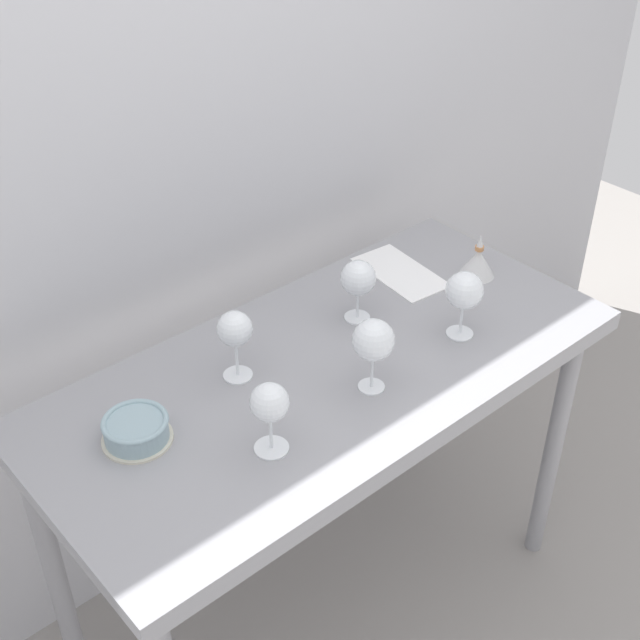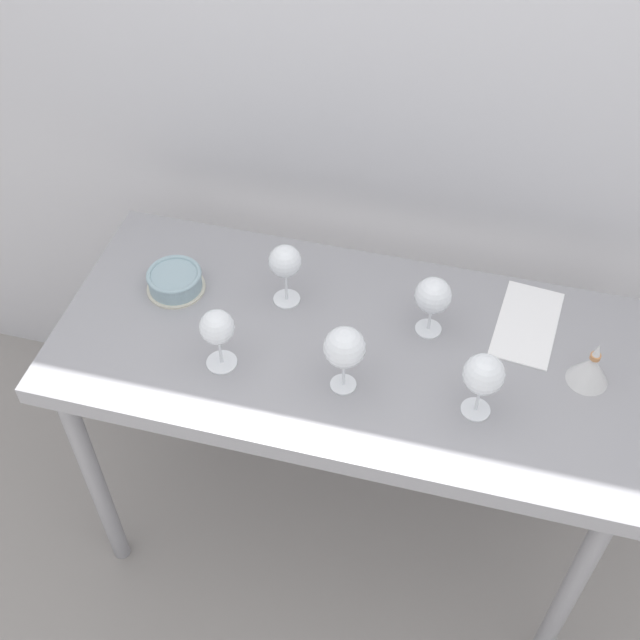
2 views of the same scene
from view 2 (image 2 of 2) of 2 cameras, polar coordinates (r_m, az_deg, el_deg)
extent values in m
plane|color=gray|center=(2.69, 1.44, -14.20)|extent=(6.00, 6.00, 0.00)
cube|color=silver|center=(2.06, 5.45, 16.03)|extent=(3.80, 0.04, 2.60)
cube|color=gray|center=(1.96, 1.92, -1.89)|extent=(1.40, 0.64, 0.04)
cube|color=gray|center=(1.77, -0.52, -9.75)|extent=(1.40, 0.01, 0.05)
cylinder|color=gray|center=(2.35, -15.53, -10.69)|extent=(0.05, 0.05, 0.86)
cylinder|color=gray|center=(2.21, 17.13, -17.71)|extent=(0.05, 0.05, 0.86)
cylinder|color=gray|center=(2.62, -10.78, -1.44)|extent=(0.05, 0.05, 0.86)
cylinder|color=gray|center=(2.49, 17.69, -6.96)|extent=(0.05, 0.05, 0.86)
cylinder|color=white|center=(1.85, 10.85, -6.19)|extent=(0.07, 0.07, 0.00)
cylinder|color=white|center=(1.81, 11.04, -5.36)|extent=(0.01, 0.01, 0.08)
sphere|color=white|center=(1.75, 11.42, -3.76)|extent=(0.09, 0.09, 0.09)
cylinder|color=maroon|center=(1.76, 11.34, -4.08)|extent=(0.06, 0.06, 0.02)
cylinder|color=white|center=(1.91, -6.90, -2.96)|extent=(0.07, 0.07, 0.00)
cylinder|color=white|center=(1.88, -7.03, -2.08)|extent=(0.01, 0.01, 0.09)
sphere|color=white|center=(1.82, -7.25, -0.49)|extent=(0.08, 0.08, 0.08)
cylinder|color=maroon|center=(1.83, -7.21, -0.78)|extent=(0.06, 0.06, 0.02)
cylinder|color=white|center=(1.86, 1.64, -4.54)|extent=(0.06, 0.06, 0.00)
cylinder|color=white|center=(1.82, 1.67, -3.65)|extent=(0.01, 0.01, 0.09)
sphere|color=white|center=(1.76, 1.73, -1.93)|extent=(0.09, 0.09, 0.09)
cylinder|color=maroon|center=(1.77, 1.72, -2.28)|extent=(0.07, 0.07, 0.02)
cylinder|color=white|center=(2.04, -2.35, 1.49)|extent=(0.07, 0.07, 0.00)
cylinder|color=white|center=(2.00, -2.39, 2.46)|extent=(0.01, 0.01, 0.09)
sphere|color=white|center=(1.95, -2.47, 4.16)|extent=(0.08, 0.08, 0.08)
cylinder|color=maroon|center=(1.96, -2.45, 3.86)|extent=(0.06, 0.06, 0.03)
cylinder|color=white|center=(1.99, 7.60, -0.62)|extent=(0.06, 0.06, 0.00)
cylinder|color=white|center=(1.96, 7.72, 0.18)|extent=(0.01, 0.01, 0.08)
sphere|color=white|center=(1.90, 7.94, 1.73)|extent=(0.09, 0.09, 0.09)
cylinder|color=#5A1626|center=(1.91, 7.90, 1.41)|extent=(0.06, 0.06, 0.03)
cube|color=white|center=(2.04, 14.33, -0.25)|extent=(0.17, 0.28, 0.00)
cylinder|color=beige|center=(2.10, -10.05, 2.26)|extent=(0.15, 0.15, 0.01)
cylinder|color=#8CA8B2|center=(2.08, -10.14, 2.74)|extent=(0.13, 0.13, 0.04)
torus|color=#8CA8B2|center=(2.06, -10.22, 3.17)|extent=(0.14, 0.14, 0.01)
cone|color=silver|center=(1.94, 18.45, -3.30)|extent=(0.10, 0.10, 0.08)
cylinder|color=#C17F4C|center=(1.91, 18.76, -2.45)|extent=(0.02, 0.02, 0.01)
cone|color=silver|center=(1.89, 18.92, -2.01)|extent=(0.02, 0.02, 0.03)
camera|label=1|loc=(1.32, -70.70, 6.06)|focal=48.60mm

